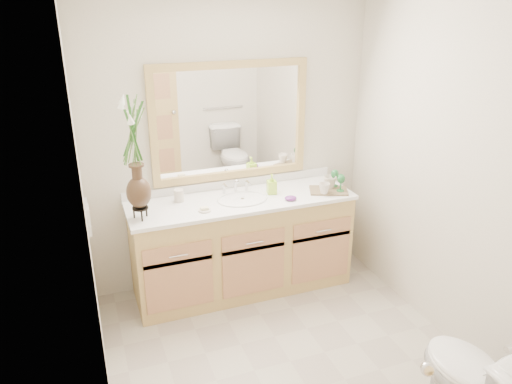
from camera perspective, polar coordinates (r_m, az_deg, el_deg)
name	(u,v)px	position (r m, az deg, el deg)	size (l,w,h in m)	color
floor	(290,361)	(3.67, 3.94, -18.73)	(2.60, 2.60, 0.00)	beige
wall_back	(230,145)	(4.17, -2.99, 5.35)	(2.40, 0.02, 2.40)	beige
wall_front	(439,328)	(2.08, 20.18, -14.38)	(2.40, 0.02, 2.40)	beige
wall_left	(88,234)	(2.78, -18.62, -4.52)	(0.02, 2.60, 2.40)	beige
wall_right	(455,178)	(3.67, 21.79, 1.45)	(0.02, 2.60, 2.40)	beige
vanity	(242,246)	(4.22, -1.59, -6.15)	(1.80, 0.55, 0.80)	tan
counter	(242,200)	(4.05, -1.65, -0.95)	(1.84, 0.57, 0.03)	white
sink	(242,205)	(4.05, -1.56, -1.55)	(0.38, 0.34, 0.23)	white
mirror	(230,122)	(4.10, -2.95, 8.02)	(1.32, 0.04, 0.97)	white
switch_plate	(88,215)	(3.57, -18.64, -2.49)	(0.02, 0.12, 0.12)	white
toilet	(476,384)	(3.19, 23.82, -19.47)	(0.42, 0.75, 0.74)	white
flower_vase	(134,141)	(3.58, -13.78, 5.68)	(0.21, 0.21, 0.87)	black
tumbler	(179,196)	(4.01, -8.81, -0.41)	(0.08, 0.08, 0.10)	beige
soap_dish	(205,210)	(3.83, -5.90, -2.04)	(0.10, 0.10, 0.03)	beige
soap_bottle	(272,185)	(4.12, 1.81, 0.81)	(0.07, 0.07, 0.15)	#AFE936
purple_dish	(291,198)	(4.01, 3.97, -0.70)	(0.10, 0.08, 0.03)	#69297C
tray	(329,191)	(4.23, 8.29, 0.17)	(0.31, 0.21, 0.02)	brown
mug_left	(324,188)	(4.13, 7.81, 0.46)	(0.09, 0.09, 0.09)	beige
mug_right	(330,182)	(4.24, 8.43, 1.16)	(0.11, 0.10, 0.11)	beige
goblet_front	(341,180)	(4.18, 9.69, 1.39)	(0.07, 0.07, 0.15)	#246C34
goblet_back	(335,175)	(4.28, 8.99, 1.94)	(0.07, 0.07, 0.15)	#246C34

